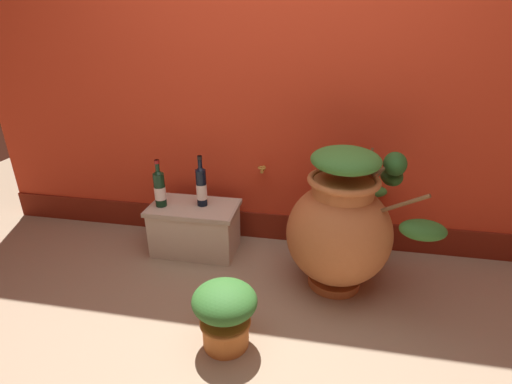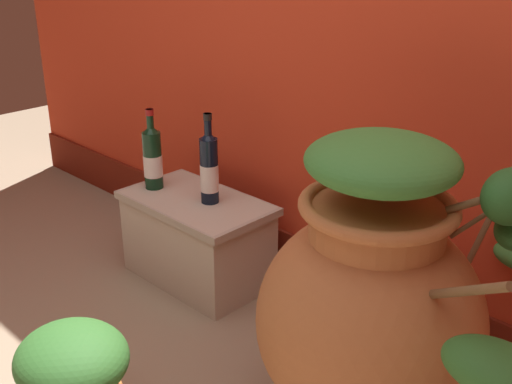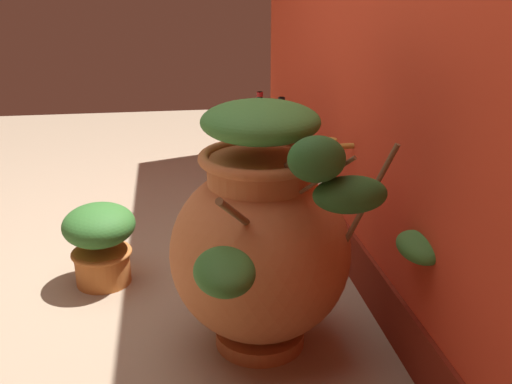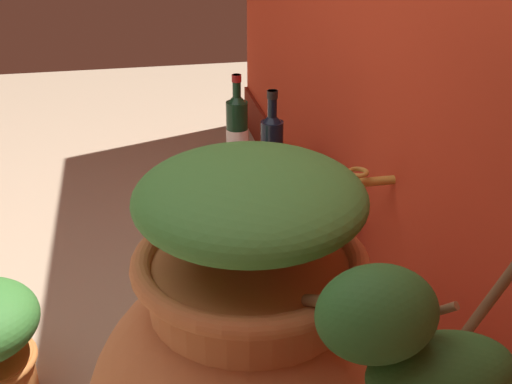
{
  "view_description": "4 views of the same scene",
  "coord_description": "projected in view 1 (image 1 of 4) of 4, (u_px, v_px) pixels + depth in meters",
  "views": [
    {
      "loc": [
        0.28,
        -1.39,
        1.49
      ],
      "look_at": [
        -0.11,
        0.7,
        0.55
      ],
      "focal_mm": 26.61,
      "sensor_mm": 36.0,
      "label": 1
    },
    {
      "loc": [
        1.2,
        -0.64,
        1.35
      ],
      "look_at": [
        -0.19,
        0.79,
        0.51
      ],
      "focal_mm": 44.62,
      "sensor_mm": 36.0,
      "label": 2
    },
    {
      "loc": [
        2.25,
        0.33,
        1.27
      ],
      "look_at": [
        -0.07,
        0.68,
        0.4
      ],
      "focal_mm": 42.24,
      "sensor_mm": 36.0,
      "label": 3
    },
    {
      "loc": [
        1.36,
        0.44,
        1.3
      ],
      "look_at": [
        -0.1,
        0.73,
        0.58
      ],
      "focal_mm": 46.99,
      "sensor_mm": 36.0,
      "label": 4
    }
  ],
  "objects": [
    {
      "name": "ground_plane",
      "position": [
        251.0,
        349.0,
        1.9
      ],
      "size": [
        7.0,
        7.0,
        0.0
      ],
      "primitive_type": "plane",
      "color": "gray"
    },
    {
      "name": "back_wall",
      "position": [
        286.0,
        59.0,
        2.46
      ],
      "size": [
        4.4,
        0.33,
        2.6
      ],
      "color": "red",
      "rests_on": "ground_plane"
    },
    {
      "name": "terracotta_urn",
      "position": [
        342.0,
        225.0,
        2.22
      ],
      "size": [
        0.84,
        0.85,
        0.88
      ],
      "color": "#B26638",
      "rests_on": "ground_plane"
    },
    {
      "name": "stone_ledge",
      "position": [
        195.0,
        226.0,
        2.67
      ],
      "size": [
        0.61,
        0.36,
        0.35
      ],
      "color": "beige",
      "rests_on": "ground_plane"
    },
    {
      "name": "wine_bottle_left",
      "position": [
        201.0,
        186.0,
        2.56
      ],
      "size": [
        0.07,
        0.07,
        0.36
      ],
      "color": "black",
      "rests_on": "stone_ledge"
    },
    {
      "name": "wine_bottle_middle",
      "position": [
        160.0,
        188.0,
        2.56
      ],
      "size": [
        0.08,
        0.08,
        0.33
      ],
      "color": "black",
      "rests_on": "stone_ledge"
    },
    {
      "name": "potted_shrub",
      "position": [
        225.0,
        312.0,
        1.86
      ],
      "size": [
        0.32,
        0.3,
        0.35
      ],
      "color": "#C17033",
      "rests_on": "ground_plane"
    }
  ]
}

